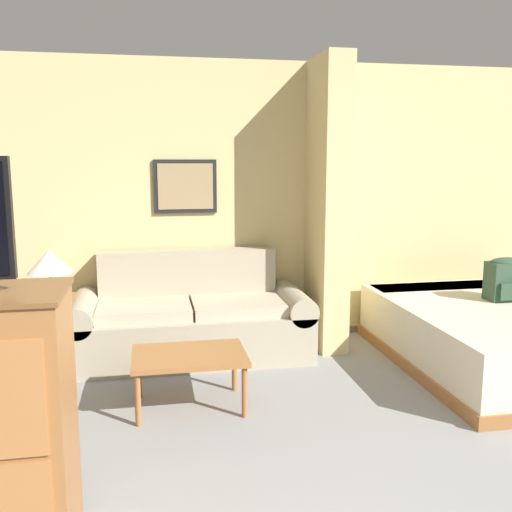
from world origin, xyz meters
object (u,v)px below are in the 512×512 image
table_lamp (50,264)px  bed (494,335)px  coffee_table (189,359)px  backpack (506,278)px  couch (191,321)px

table_lamp → bed: size_ratio=0.19×
coffee_table → table_lamp: 1.62m
coffee_table → bed: 2.60m
backpack → bed: bearing=-136.9°
table_lamp → couch: bearing=-1.9°
table_lamp → coffee_table: bearing=-46.1°
couch → bed: size_ratio=0.96×
table_lamp → bed: 3.76m
table_lamp → backpack: size_ratio=1.11×
couch → coffee_table: (-0.09, -1.07, 0.03)m
table_lamp → bed: table_lamp is taller
couch → coffee_table: size_ratio=2.65×
couch → table_lamp: bearing=178.1°
coffee_table → bed: (2.57, 0.37, -0.09)m
couch → bed: 2.58m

